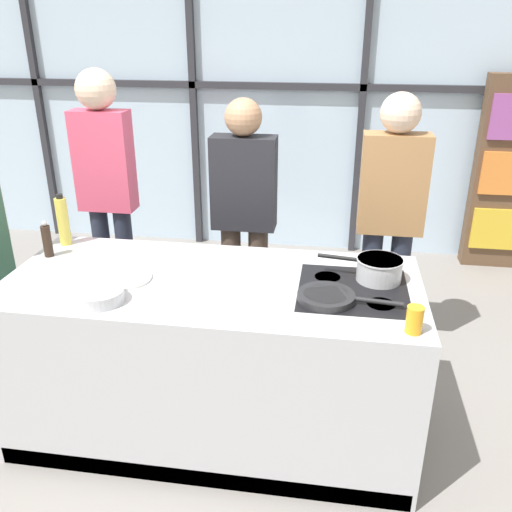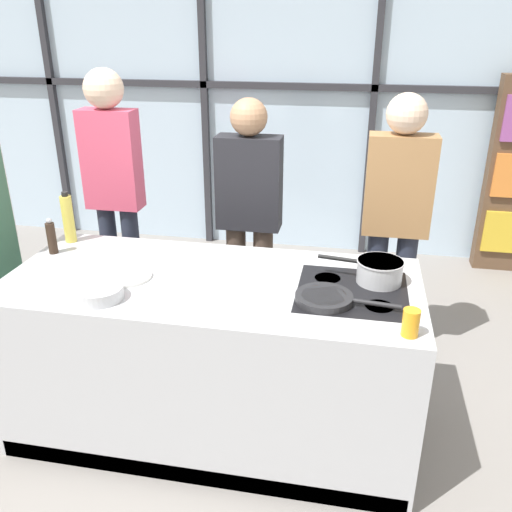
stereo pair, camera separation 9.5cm
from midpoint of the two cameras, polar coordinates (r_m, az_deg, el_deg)
name	(u,v)px [view 2 (the right image)]	position (r m, az deg, el deg)	size (l,w,h in m)	color
ground_plane	(217,422)	(3.19, -3.30, -17.08)	(18.00, 18.00, 0.00)	gray
back_window_wall	(287,101)	(5.13, 3.88, 15.97)	(6.40, 0.10, 2.80)	silver
demo_island	(214,355)	(2.92, -3.48, -10.42)	(2.06, 0.91, 0.90)	#B7BABF
spectator_far_left	(114,182)	(3.78, -14.06, 7.54)	(0.37, 0.25, 1.81)	#232838
spectator_center_left	(249,209)	(3.54, 0.05, 4.94)	(0.41, 0.23, 1.66)	#47382D
spectator_center_right	(396,212)	(3.48, 15.30, 4.44)	(0.40, 0.24, 1.71)	#232838
frying_pan	(326,298)	(2.50, 8.45, -4.39)	(0.48, 0.27, 0.04)	#232326
saucepan	(379,271)	(2.72, 13.81, -1.51)	(0.42, 0.23, 0.11)	silver
white_plate	(126,276)	(2.77, -12.53, -2.08)	(0.26, 0.26, 0.01)	white
mixing_bowl	(99,292)	(2.58, -15.18, -3.71)	(0.22, 0.22, 0.06)	silver
oil_bottle	(68,218)	(3.27, -18.39, 3.77)	(0.07, 0.07, 0.30)	#E0CC4C
pepper_grinder	(52,237)	(3.15, -19.93, 1.86)	(0.05, 0.05, 0.20)	#332319
juice_glass_near	(411,323)	(2.30, 17.12, -6.74)	(0.07, 0.07, 0.12)	orange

